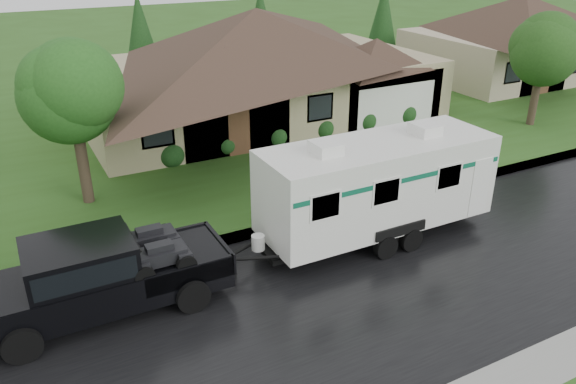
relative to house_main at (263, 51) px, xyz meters
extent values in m
plane|color=#2B5119|center=(-2.29, -13.84, -3.59)|extent=(140.00, 140.00, 0.00)
cube|color=black|center=(-2.29, -15.84, -3.59)|extent=(140.00, 8.00, 0.01)
cube|color=gray|center=(-2.29, -11.59, -3.52)|extent=(140.00, 0.50, 0.15)
cube|color=#2B5119|center=(-2.29, 1.16, -3.52)|extent=(140.00, 26.00, 0.15)
cube|color=tan|center=(-0.29, 0.16, -1.94)|extent=(18.00, 10.00, 3.00)
pyramid|color=#3C2920|center=(-0.29, 0.16, 2.16)|extent=(19.44, 10.80, 2.60)
cube|color=tan|center=(5.11, -2.84, -2.09)|extent=(5.76, 4.00, 2.70)
cube|color=tan|center=(19.71, 0.66, -1.94)|extent=(14.00, 9.00, 3.00)
cylinder|color=#382B1E|center=(-10.39, -6.68, -2.17)|extent=(0.40, 0.40, 2.54)
sphere|color=#2B6621|center=(-10.39, -6.68, 0.62)|extent=(3.51, 3.51, 3.51)
cylinder|color=#382B1E|center=(11.54, -7.81, -2.24)|extent=(0.39, 0.39, 2.41)
sphere|color=#28571C|center=(11.54, -7.81, 0.40)|extent=(3.33, 3.33, 3.33)
sphere|color=#143814|center=(-6.59, -4.54, -2.94)|extent=(1.00, 1.00, 1.00)
sphere|color=#143814|center=(-4.07, -4.54, -2.94)|extent=(1.00, 1.00, 1.00)
sphere|color=#143814|center=(-1.55, -4.54, -2.94)|extent=(1.00, 1.00, 1.00)
sphere|color=#143814|center=(0.97, -4.54, -2.94)|extent=(1.00, 1.00, 1.00)
sphere|color=#143814|center=(3.49, -4.54, -2.94)|extent=(1.00, 1.00, 1.00)
sphere|color=#143814|center=(6.01, -4.54, -2.94)|extent=(1.00, 1.00, 1.00)
cube|color=black|center=(-11.17, -13.53, -2.74)|extent=(6.56, 2.19, 0.94)
cube|color=black|center=(-11.60, -13.53, -1.90)|extent=(2.62, 2.06, 0.98)
cube|color=black|center=(-11.60, -13.53, -1.84)|extent=(2.40, 2.10, 0.60)
cube|color=black|center=(-9.09, -13.53, -2.52)|extent=(2.40, 2.08, 0.07)
cylinder|color=black|center=(-13.24, -14.60, -3.13)|extent=(0.92, 0.35, 0.92)
cylinder|color=black|center=(-13.24, -12.46, -3.13)|extent=(0.92, 0.35, 0.92)
cylinder|color=black|center=(-9.09, -14.60, -3.13)|extent=(0.92, 0.35, 0.92)
cylinder|color=black|center=(-9.09, -12.46, -3.13)|extent=(0.92, 0.35, 0.92)
cube|color=white|center=(-2.47, -13.53, -1.65)|extent=(7.65, 2.62, 2.68)
cube|color=black|center=(-2.47, -13.53, -3.15)|extent=(8.09, 1.31, 0.15)
cube|color=#0C593E|center=(-2.47, -13.53, -1.06)|extent=(7.50, 2.64, 0.15)
cube|color=white|center=(-4.43, -13.53, -0.14)|extent=(0.77, 0.87, 0.35)
cube|color=white|center=(-0.72, -13.53, -0.14)|extent=(0.77, 0.87, 0.35)
cylinder|color=black|center=(-2.96, -14.82, -3.21)|extent=(0.77, 0.26, 0.77)
cylinder|color=black|center=(-2.96, -12.24, -3.21)|extent=(0.77, 0.26, 0.77)
cylinder|color=black|center=(-1.97, -14.82, -3.21)|extent=(0.77, 0.26, 0.77)
cylinder|color=black|center=(-1.97, -12.24, -3.21)|extent=(0.77, 0.26, 0.77)
camera|label=1|loc=(-12.59, -26.64, 5.55)|focal=35.00mm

